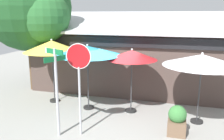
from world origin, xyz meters
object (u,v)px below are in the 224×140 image
Objects in this scene: stop_sign at (79,72)px; shade_tree at (30,8)px; patio_umbrella_mustard_left at (52,46)px; patio_umbrella_ivory_far_right at (202,60)px; street_sign_post at (56,84)px; patio_umbrella_teal_center at (87,51)px; sidewalk_planter at (177,120)px; patio_umbrella_crimson_right at (132,56)px.

stop_sign is 0.47× the size of shade_tree.
shade_tree reaches higher than patio_umbrella_mustard_left.
shade_tree is (-7.85, 1.83, 1.82)m from patio_umbrella_ivory_far_right.
shade_tree is at bearing 130.68° from street_sign_post.
stop_sign reaches higher than street_sign_post.
street_sign_post is 0.95× the size of stop_sign.
patio_umbrella_mustard_left is 1.05× the size of patio_umbrella_teal_center.
stop_sign is 3.51m from sidewalk_planter.
patio_umbrella_crimson_right is at bearing 4.80° from patio_umbrella_teal_center.
patio_umbrella_mustard_left reaches higher than sidewalk_planter.
patio_umbrella_teal_center is at bearing -24.64° from shade_tree.
street_sign_post is 1.01× the size of patio_umbrella_mustard_left.
patio_umbrella_teal_center is 4.27m from patio_umbrella_ivory_far_right.
patio_umbrella_ivory_far_right is (4.27, -0.19, -0.13)m from patio_umbrella_teal_center.
patio_umbrella_ivory_far_right is 2.70× the size of sidewalk_planter.
street_sign_post is 5.85m from shade_tree.
patio_umbrella_crimson_right is at bearing 141.11° from sidewalk_planter.
patio_umbrella_teal_center is (1.77, -0.36, -0.07)m from patio_umbrella_mustard_left.
patio_umbrella_ivory_far_right is at bearing -7.72° from patio_umbrella_crimson_right.
patio_umbrella_mustard_left is 2.75m from shade_tree.
stop_sign is 5.98m from shade_tree.
patio_umbrella_mustard_left is at bearing 176.51° from patio_umbrella_crimson_right.
sidewalk_planter is (7.15, -2.95, -3.62)m from shade_tree.
sidewalk_planter is at bearing -17.38° from patio_umbrella_mustard_left.
patio_umbrella_ivory_far_right is at bearing 28.01° from stop_sign.
patio_umbrella_ivory_far_right is (2.50, -0.34, 0.01)m from patio_umbrella_crimson_right.
stop_sign is (0.66, 0.25, 0.36)m from street_sign_post.
stop_sign is 1.06× the size of patio_umbrella_mustard_left.
patio_umbrella_teal_center is 1.77m from patio_umbrella_crimson_right.
street_sign_post is 0.45× the size of shade_tree.
street_sign_post is 3.21m from patio_umbrella_crimson_right.
patio_umbrella_ivory_far_right reaches higher than patio_umbrella_crimson_right.
patio_umbrella_mustard_left is (-1.67, 2.77, 0.76)m from street_sign_post.
shade_tree is (-5.35, 1.50, 1.82)m from patio_umbrella_crimson_right.
patio_umbrella_crimson_right is 2.59× the size of sidewalk_planter.
sidewalk_planter is (5.34, -1.67, -1.99)m from patio_umbrella_mustard_left.
patio_umbrella_teal_center reaches higher than patio_umbrella_ivory_far_right.
street_sign_post is at bearing -153.07° from patio_umbrella_ivory_far_right.
stop_sign reaches higher than patio_umbrella_crimson_right.
stop_sign reaches higher than sidewalk_planter.
patio_umbrella_mustard_left is 2.85× the size of sidewalk_planter.
shade_tree is at bearing 166.84° from patio_umbrella_ivory_far_right.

